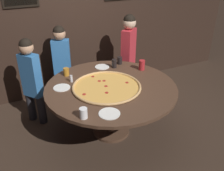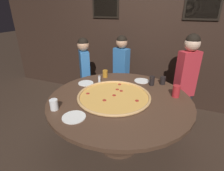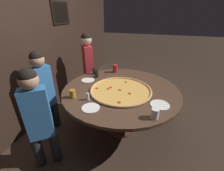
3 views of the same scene
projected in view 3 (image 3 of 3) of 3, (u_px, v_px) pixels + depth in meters
name	position (u px, v px, depth m)	size (l,w,h in m)	color
ground_plane	(120.00, 127.00, 2.56)	(24.00, 24.00, 0.00)	#38281E
back_wall	(33.00, 44.00, 2.37)	(6.40, 0.08, 2.60)	black
dining_table	(121.00, 95.00, 2.28)	(1.72, 1.72, 0.74)	#4C3323
giant_pizza	(121.00, 90.00, 2.16)	(0.89, 0.89, 0.03)	#E5A84C
drink_cup_far_right	(96.00, 74.00, 2.59)	(0.07, 0.07, 0.13)	black
drink_cup_front_edge	(73.00, 94.00, 1.98)	(0.08, 0.08, 0.11)	#BC7A23
drink_cup_beside_pizza	(95.00, 71.00, 2.73)	(0.07, 0.07, 0.11)	black
drink_cup_by_shaker	(155.00, 113.00, 1.59)	(0.09, 0.09, 0.12)	white
drink_cup_near_right	(115.00, 68.00, 2.80)	(0.09, 0.09, 0.15)	#B22328
white_plate_near_front	(91.00, 108.00, 1.78)	(0.22, 0.22, 0.01)	white
white_plate_beside_cup	(160.00, 105.00, 1.84)	(0.24, 0.24, 0.01)	white
white_plate_left_side	(88.00, 80.00, 2.50)	(0.22, 0.22, 0.01)	white
condiment_shaker	(88.00, 96.00, 1.93)	(0.04, 0.04, 0.10)	silver
diner_centre_back	(38.00, 116.00, 1.66)	(0.29, 0.32, 1.29)	#232328
diner_far_right	(88.00, 64.00, 3.06)	(0.35, 0.32, 1.42)	#232328
diner_side_right	(43.00, 89.00, 2.21)	(0.35, 0.22, 1.31)	#232328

